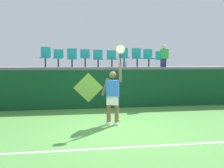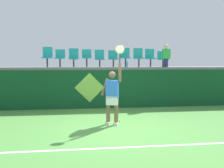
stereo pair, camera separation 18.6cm
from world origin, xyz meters
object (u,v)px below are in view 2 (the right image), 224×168
(stadium_chair_3, at_px, (87,57))
(stadium_chair_1, at_px, (60,57))
(stadium_chair_0, at_px, (47,56))
(stadium_chair_8, at_px, (150,57))
(tennis_player, at_px, (112,95))
(stadium_chair_4, at_px, (100,58))
(tennis_ball, at_px, (119,121))
(stadium_chair_7, at_px, (139,57))
(water_bottle, at_px, (127,64))
(stadium_chair_5, at_px, (113,58))
(stadium_chair_2, at_px, (74,57))
(stadium_chair_6, at_px, (125,56))
(spectator_0, at_px, (166,55))
(stadium_chair_9, at_px, (163,58))

(stadium_chair_3, bearing_deg, stadium_chair_1, 179.94)
(stadium_chair_0, distance_m, stadium_chair_8, 4.79)
(tennis_player, xyz_separation_m, stadium_chair_4, (-0.21, 3.43, 1.25))
(tennis_ball, height_order, stadium_chair_8, stadium_chair_8)
(stadium_chair_4, xyz_separation_m, stadium_chair_7, (1.85, 0.00, 0.06))
(water_bottle, bearing_deg, stadium_chair_8, 28.93)
(tennis_player, distance_m, stadium_chair_5, 3.67)
(stadium_chair_1, relative_size, stadium_chair_4, 1.00)
(stadium_chair_2, xyz_separation_m, stadium_chair_4, (1.19, -0.00, -0.03))
(stadium_chair_7, bearing_deg, stadium_chair_6, -179.81)
(tennis_player, bearing_deg, water_bottle, 70.50)
(stadium_chair_4, distance_m, spectator_0, 3.07)
(water_bottle, bearing_deg, stadium_chair_3, 159.06)
(tennis_player, distance_m, stadium_chair_1, 4.17)
(stadium_chair_5, bearing_deg, stadium_chair_3, -179.86)
(stadium_chair_2, relative_size, stadium_chair_9, 1.13)
(stadium_chair_7, bearing_deg, stadium_chair_4, -179.93)
(stadium_chair_1, xyz_separation_m, stadium_chair_4, (1.80, 0.01, -0.02))
(stadium_chair_6, bearing_deg, stadium_chair_3, -179.74)
(stadium_chair_2, height_order, stadium_chair_5, stadium_chair_2)
(stadium_chair_7, bearing_deg, water_bottle, -134.32)
(stadium_chair_0, xyz_separation_m, stadium_chair_4, (2.37, -0.00, -0.07))
(stadium_chair_4, distance_m, stadium_chair_5, 0.64)
(tennis_ball, height_order, spectator_0, spectator_0)
(tennis_ball, xyz_separation_m, stadium_chair_3, (-1.08, 3.13, 2.21))
(water_bottle, bearing_deg, stadium_chair_2, 163.76)
(tennis_player, distance_m, stadium_chair_2, 3.92)
(stadium_chair_3, bearing_deg, tennis_ball, -71.01)
(stadium_chair_3, xyz_separation_m, stadium_chair_8, (3.02, 0.01, 0.00))
(stadium_chair_3, distance_m, stadium_chair_9, 3.63)
(stadium_chair_1, relative_size, spectator_0, 0.79)
(stadium_chair_3, xyz_separation_m, stadium_chair_9, (3.63, 0.00, -0.05))
(stadium_chair_8, distance_m, stadium_chair_9, 0.61)
(water_bottle, relative_size, spectator_0, 0.25)
(stadium_chair_4, xyz_separation_m, stadium_chair_9, (3.03, -0.01, -0.01))
(tennis_ball, distance_m, stadium_chair_7, 4.09)
(stadium_chair_0, relative_size, stadium_chair_7, 1.02)
(tennis_ball, xyz_separation_m, stadium_chair_5, (0.16, 3.13, 2.17))
(stadium_chair_8, bearing_deg, spectator_0, -37.98)
(water_bottle, xyz_separation_m, stadium_chair_5, (-0.54, 0.68, 0.30))
(stadium_chair_0, relative_size, stadium_chair_1, 1.13)
(water_bottle, bearing_deg, spectator_0, 6.45)
(tennis_player, relative_size, stadium_chair_8, 2.91)
(stadium_chair_4, bearing_deg, stadium_chair_3, -179.24)
(stadium_chair_3, bearing_deg, spectator_0, -7.37)
(tennis_player, height_order, water_bottle, tennis_player)
(water_bottle, height_order, stadium_chair_9, stadium_chair_9)
(stadium_chair_8, xyz_separation_m, spectator_0, (0.61, -0.48, 0.06))
(tennis_player, distance_m, spectator_0, 4.31)
(water_bottle, bearing_deg, tennis_ball, -105.93)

